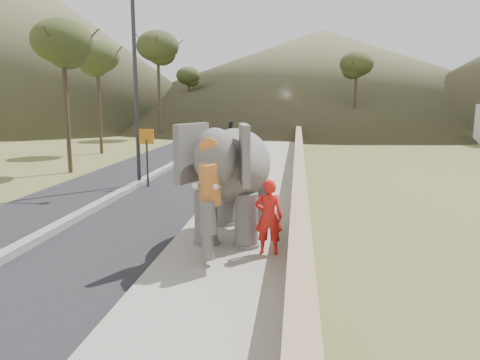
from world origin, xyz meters
TOP-DOWN VIEW (x-y plane):
  - ground at (0.00, 0.00)m, footprint 160.00×160.00m
  - road at (-5.00, 10.00)m, footprint 7.00×120.00m
  - median at (-5.00, 10.00)m, footprint 0.35×120.00m
  - walkway at (0.00, 10.00)m, footprint 3.00×120.00m
  - parapet at (1.65, 10.00)m, footprint 0.30×120.00m
  - lamppost at (-4.69, 12.05)m, footprint 1.76×0.36m
  - signboard at (-4.50, 11.66)m, footprint 0.60×0.08m
  - hill_left at (-38.00, 55.00)m, footprint 60.00×60.00m
  - hill_far at (5.00, 70.00)m, footprint 80.00×80.00m
  - elephant_and_man at (0.02, 5.00)m, footprint 2.49×4.21m
  - motorcyclist at (-3.18, 26.50)m, footprint 1.14×1.79m
  - trees at (1.84, 29.05)m, footprint 47.48×42.97m

SIDE VIEW (x-z plane):
  - ground at x=0.00m, z-range 0.00..0.00m
  - road at x=-5.00m, z-range 0.00..0.03m
  - walkway at x=0.00m, z-range 0.00..0.15m
  - median at x=-5.00m, z-range 0.00..0.22m
  - parapet at x=1.65m, z-range 0.00..1.10m
  - motorcyclist at x=-3.18m, z-range -0.20..1.79m
  - elephant_and_man at x=0.02m, z-range 0.14..3.04m
  - signboard at x=-4.50m, z-range 0.44..2.84m
  - trees at x=1.84m, z-range -0.79..8.87m
  - lamppost at x=-4.69m, z-range 0.87..8.87m
  - hill_far at x=5.00m, z-range 0.00..14.00m
  - hill_left at x=-38.00m, z-range 0.00..22.00m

